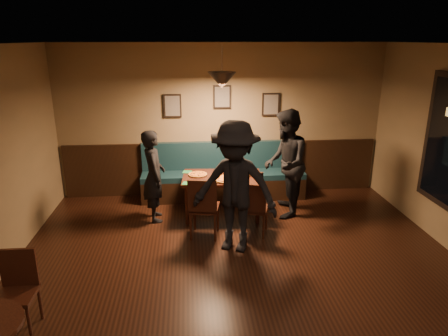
# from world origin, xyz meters

# --- Properties ---
(floor) EXTENTS (7.00, 7.00, 0.00)m
(floor) POSITION_xyz_m (0.00, 0.00, 0.00)
(floor) COLOR black
(floor) RESTS_ON ground
(ceiling) EXTENTS (7.00, 7.00, 0.00)m
(ceiling) POSITION_xyz_m (0.00, 0.00, 2.80)
(ceiling) COLOR silver
(ceiling) RESTS_ON ground
(wall_back) EXTENTS (6.00, 0.00, 6.00)m
(wall_back) POSITION_xyz_m (0.00, 3.50, 1.40)
(wall_back) COLOR #8C704F
(wall_back) RESTS_ON ground
(wainscot) EXTENTS (5.88, 0.06, 1.00)m
(wainscot) POSITION_xyz_m (0.00, 3.47, 0.50)
(wainscot) COLOR black
(wainscot) RESTS_ON ground
(booth_bench) EXTENTS (3.00, 0.60, 1.00)m
(booth_bench) POSITION_xyz_m (0.00, 3.20, 0.50)
(booth_bench) COLOR #0F232D
(booth_bench) RESTS_ON ground
(picture_left) EXTENTS (0.32, 0.04, 0.42)m
(picture_left) POSITION_xyz_m (-0.90, 3.47, 1.70)
(picture_left) COLOR black
(picture_left) RESTS_ON wall_back
(picture_center) EXTENTS (0.32, 0.04, 0.42)m
(picture_center) POSITION_xyz_m (0.00, 3.47, 1.85)
(picture_center) COLOR black
(picture_center) RESTS_ON wall_back
(picture_right) EXTENTS (0.32, 0.04, 0.42)m
(picture_right) POSITION_xyz_m (0.90, 3.47, 1.70)
(picture_right) COLOR black
(picture_right) RESTS_ON wall_back
(pendant_lamp) EXTENTS (0.44, 0.44, 0.25)m
(pendant_lamp) POSITION_xyz_m (-0.09, 2.40, 2.25)
(pendant_lamp) COLOR black
(pendant_lamp) RESTS_ON ceiling
(dining_table) EXTENTS (1.35, 0.92, 0.69)m
(dining_table) POSITION_xyz_m (-0.09, 2.40, 0.35)
(dining_table) COLOR black
(dining_table) RESTS_ON floor
(chair_near_left) EXTENTS (0.49, 0.49, 0.95)m
(chair_near_left) POSITION_xyz_m (-0.42, 1.69, 0.48)
(chair_near_left) COLOR #331D0E
(chair_near_left) RESTS_ON floor
(chair_near_right) EXTENTS (0.47, 0.47, 0.85)m
(chair_near_right) POSITION_xyz_m (0.35, 1.70, 0.43)
(chair_near_right) COLOR black
(chair_near_right) RESTS_ON floor
(diner_left) EXTENTS (0.45, 0.60, 1.50)m
(diner_left) POSITION_xyz_m (-1.20, 2.34, 0.75)
(diner_left) COLOR black
(diner_left) RESTS_ON floor
(diner_right) EXTENTS (0.84, 0.99, 1.79)m
(diner_right) POSITION_xyz_m (0.95, 2.35, 0.90)
(diner_right) COLOR black
(diner_right) RESTS_ON floor
(diner_front) EXTENTS (1.37, 1.11, 1.85)m
(diner_front) POSITION_xyz_m (-0.01, 1.25, 0.93)
(diner_front) COLOR black
(diner_front) RESTS_ON floor
(pizza_a) EXTENTS (0.35, 0.35, 0.04)m
(pizza_a) POSITION_xyz_m (-0.49, 2.49, 0.71)
(pizza_a) COLOR #C86025
(pizza_a) RESTS_ON dining_table
(pizza_b) EXTENTS (0.47, 0.47, 0.04)m
(pizza_b) POSITION_xyz_m (-0.04, 2.19, 0.71)
(pizza_b) COLOR orange
(pizza_b) RESTS_ON dining_table
(pizza_c) EXTENTS (0.47, 0.47, 0.04)m
(pizza_c) POSITION_xyz_m (0.34, 2.52, 0.71)
(pizza_c) COLOR #CC5B26
(pizza_c) RESTS_ON dining_table
(soda_glass) EXTENTS (0.09, 0.09, 0.15)m
(soda_glass) POSITION_xyz_m (0.50, 2.10, 0.77)
(soda_glass) COLOR black
(soda_glass) RESTS_ON dining_table
(tabasco_bottle) EXTENTS (0.03, 0.03, 0.13)m
(tabasco_bottle) POSITION_xyz_m (0.48, 2.39, 0.76)
(tabasco_bottle) COLOR #AA1D05
(tabasco_bottle) RESTS_ON dining_table
(napkin_a) EXTENTS (0.17, 0.17, 0.01)m
(napkin_a) POSITION_xyz_m (-0.66, 2.68, 0.70)
(napkin_a) COLOR #1D6E3A
(napkin_a) RESTS_ON dining_table
(napkin_b) EXTENTS (0.18, 0.18, 0.01)m
(napkin_b) POSITION_xyz_m (-0.66, 2.11, 0.70)
(napkin_b) COLOR #217B38
(napkin_b) RESTS_ON dining_table
(cutlery_set) EXTENTS (0.19, 0.03, 0.00)m
(cutlery_set) POSITION_xyz_m (-0.08, 2.05, 0.69)
(cutlery_set) COLOR silver
(cutlery_set) RESTS_ON dining_table
(cafe_chair_far) EXTENTS (0.37, 0.37, 0.84)m
(cafe_chair_far) POSITION_xyz_m (-2.40, -0.25, 0.42)
(cafe_chair_far) COLOR black
(cafe_chair_far) RESTS_ON floor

